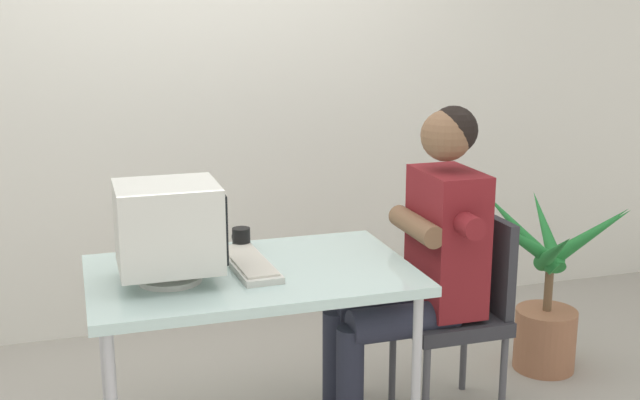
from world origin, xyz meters
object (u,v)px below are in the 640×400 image
object	(u,v)px
desk	(251,284)
crt_monitor	(169,227)
person_seated	(421,257)
desk_mug	(241,239)
potted_plant	(548,295)
keyboard	(249,263)
office_chair	(462,303)

from	to	relation	value
desk	crt_monitor	xyz separation A→B (m)	(-0.30, -0.04, 0.26)
person_seated	desk_mug	distance (m)	0.73
desk_mug	person_seated	bearing A→B (deg)	-17.86
crt_monitor	potted_plant	xyz separation A→B (m)	(1.79, 0.33, -0.57)
potted_plant	desk_mug	size ratio (longest dim) A/B	9.71
desk	crt_monitor	bearing A→B (deg)	-172.85
keyboard	desk_mug	world-z (taller)	desk_mug
person_seated	potted_plant	distance (m)	0.89
office_chair	desk_mug	xyz separation A→B (m)	(-0.89, 0.22, 0.30)
person_seated	desk	bearing A→B (deg)	-176.77
desk	office_chair	world-z (taller)	office_chair
desk	potted_plant	world-z (taller)	potted_plant
person_seated	desk_mug	bearing A→B (deg)	162.14
desk	potted_plant	xyz separation A→B (m)	(1.49, 0.29, -0.32)
office_chair	person_seated	xyz separation A→B (m)	(-0.19, 0.00, 0.22)
desk	person_seated	bearing A→B (deg)	3.23
person_seated	office_chair	bearing A→B (deg)	-0.00
keyboard	crt_monitor	bearing A→B (deg)	-165.91
keyboard	office_chair	world-z (taller)	office_chair
office_chair	potted_plant	distance (m)	0.65
office_chair	desk_mug	world-z (taller)	office_chair
desk	desk_mug	world-z (taller)	desk_mug
office_chair	potted_plant	world-z (taller)	potted_plant
potted_plant	desk_mug	world-z (taller)	potted_plant
office_chair	potted_plant	bearing A→B (deg)	23.53
desk_mug	desk	bearing A→B (deg)	-94.06
crt_monitor	desk_mug	world-z (taller)	crt_monitor
office_chair	person_seated	size ratio (longest dim) A/B	0.65
potted_plant	desk_mug	xyz separation A→B (m)	(-1.47, -0.03, 0.42)
crt_monitor	person_seated	world-z (taller)	person_seated
office_chair	desk_mug	bearing A→B (deg)	165.86
person_seated	potted_plant	size ratio (longest dim) A/B	1.49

